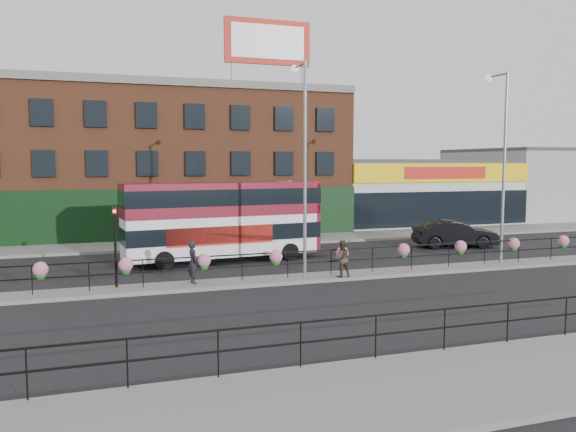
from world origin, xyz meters
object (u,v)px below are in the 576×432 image
object	(u,v)px
car	(455,234)
lamp_column_east	(501,150)
double_decker_bus	(224,213)
pedestrian_b	(342,259)
pedestrian_a	(193,262)
lamp_column_west	(303,150)

from	to	relation	value
car	lamp_column_east	xyz separation A→B (m)	(-1.47, -5.70, 4.84)
double_decker_bus	pedestrian_b	xyz separation A→B (m)	(3.84, -6.18, -1.55)
pedestrian_a	lamp_column_east	distance (m)	15.79
car	lamp_column_east	bearing A→B (deg)	179.96
lamp_column_west	lamp_column_east	size ratio (longest dim) A/B	0.99
double_decker_bus	lamp_column_east	size ratio (longest dim) A/B	1.10
double_decker_bus	pedestrian_a	bearing A→B (deg)	-113.86
car	pedestrian_b	xyz separation A→B (m)	(-10.30, -6.64, 0.14)
double_decker_bus	car	bearing A→B (deg)	1.87
pedestrian_a	car	bearing A→B (deg)	-81.84
pedestrian_b	lamp_column_west	size ratio (longest dim) A/B	0.17
car	lamp_column_west	xyz separation A→B (m)	(-11.84, -5.99, 4.77)
car	pedestrian_a	size ratio (longest dim) A/B	2.97
pedestrian_a	lamp_column_west	size ratio (longest dim) A/B	0.19
car	lamp_column_west	size ratio (longest dim) A/B	0.56
car	pedestrian_b	size ratio (longest dim) A/B	3.25
car	pedestrian_a	distance (m)	17.60
car	lamp_column_west	world-z (taller)	lamp_column_west
double_decker_bus	car	xyz separation A→B (m)	(14.14, 0.46, -1.68)
lamp_column_west	lamp_column_east	distance (m)	10.37
car	pedestrian_a	xyz separation A→B (m)	(-16.56, -5.94, 0.21)
pedestrian_a	lamp_column_east	bearing A→B (deg)	-100.65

